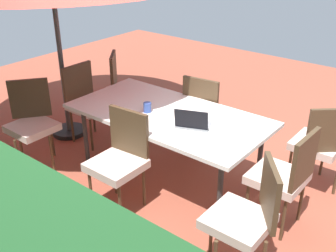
% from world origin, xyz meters
% --- Properties ---
extents(ground_plane, '(10.00, 10.00, 0.02)m').
position_xyz_m(ground_plane, '(0.00, 0.00, -0.01)').
color(ground_plane, '#9E4C38').
extents(dining_table, '(2.09, 1.07, 0.76)m').
position_xyz_m(dining_table, '(0.00, 0.00, 0.71)').
color(dining_table, silver).
rests_on(dining_table, ground_plane).
extents(chair_west, '(0.47, 0.46, 0.98)m').
position_xyz_m(chair_west, '(-1.32, 0.02, 0.55)').
color(chair_west, beige).
rests_on(chair_west, ground_plane).
extents(chair_south, '(0.48, 0.49, 0.98)m').
position_xyz_m(chair_south, '(-0.01, -0.70, 0.55)').
color(chair_south, beige).
rests_on(chair_south, ground_plane).
extents(chair_southeast, '(0.58, 0.58, 0.98)m').
position_xyz_m(chair_southeast, '(1.33, -0.72, 0.55)').
color(chair_southeast, beige).
rests_on(chair_southeast, ground_plane).
extents(chair_northwest, '(0.58, 0.58, 0.98)m').
position_xyz_m(chair_northwest, '(-1.33, 0.72, 0.55)').
color(chair_northwest, beige).
rests_on(chair_northwest, ground_plane).
extents(chair_east, '(0.46, 0.46, 0.98)m').
position_xyz_m(chair_east, '(1.31, -0.03, 0.55)').
color(chair_east, beige).
rests_on(chair_east, ground_plane).
extents(chair_northeast, '(0.58, 0.58, 0.98)m').
position_xyz_m(chair_northeast, '(1.35, 0.75, 0.55)').
color(chair_northeast, beige).
rests_on(chair_northeast, ground_plane).
extents(chair_north, '(0.47, 0.48, 0.98)m').
position_xyz_m(chair_north, '(0.01, 0.71, 0.55)').
color(chair_north, beige).
rests_on(chair_north, ground_plane).
extents(chair_southwest, '(0.59, 0.59, 0.98)m').
position_xyz_m(chair_southwest, '(-1.36, -0.75, 0.55)').
color(chair_southwest, beige).
rests_on(chair_southwest, ground_plane).
extents(laptop, '(0.39, 0.35, 0.21)m').
position_xyz_m(laptop, '(-0.39, 0.11, 0.80)').
color(laptop, gray).
rests_on(laptop, dining_table).
extents(cup, '(0.08, 0.08, 0.10)m').
position_xyz_m(cup, '(0.18, 0.11, 0.81)').
color(cup, '#334C99').
rests_on(cup, dining_table).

